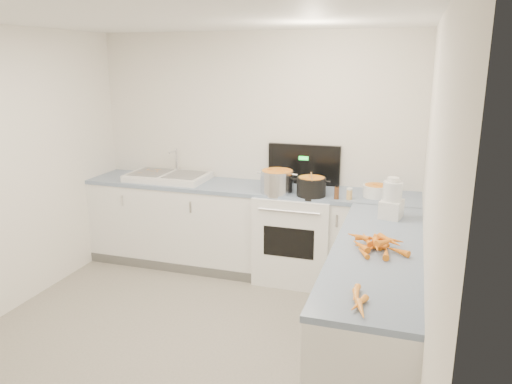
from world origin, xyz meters
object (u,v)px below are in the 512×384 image
(extract_bottle, at_px, (337,193))
(black_pot, at_px, (311,188))
(sink, at_px, (168,176))
(steel_pot, at_px, (277,182))
(food_processor, at_px, (392,201))
(mixing_bowl, at_px, (376,191))
(spice_jar, at_px, (349,195))
(stove, at_px, (296,234))

(extract_bottle, bearing_deg, black_pot, 170.20)
(sink, xyz_separation_m, steel_pot, (1.28, -0.16, 0.06))
(steel_pot, relative_size, food_processor, 0.96)
(steel_pot, xyz_separation_m, black_pot, (0.35, -0.02, -0.02))
(steel_pot, xyz_separation_m, food_processor, (1.12, -0.50, 0.05))
(sink, height_order, mixing_bowl, sink)
(mixing_bowl, xyz_separation_m, spice_jar, (-0.23, -0.17, -0.01))
(mixing_bowl, xyz_separation_m, extract_bottle, (-0.35, -0.19, 0.00))
(stove, height_order, sink, stove)
(steel_pot, height_order, black_pot, steel_pot)
(stove, relative_size, mixing_bowl, 5.48)
(extract_bottle, distance_m, spice_jar, 0.12)
(stove, distance_m, mixing_bowl, 0.93)
(stove, height_order, steel_pot, stove)
(food_processor, bearing_deg, sink, 164.68)
(stove, bearing_deg, sink, 179.38)
(stove, relative_size, steel_pot, 4.13)
(steel_pot, height_order, spice_jar, steel_pot)
(black_pot, distance_m, food_processor, 0.91)
(spice_jar, bearing_deg, steel_pot, 176.75)
(steel_pot, height_order, food_processor, food_processor)
(stove, relative_size, black_pot, 4.86)
(spice_jar, bearing_deg, black_pot, 176.71)
(spice_jar, bearing_deg, extract_bottle, -169.13)
(extract_bottle, bearing_deg, mixing_bowl, 29.27)
(steel_pot, relative_size, black_pot, 1.18)
(stove, bearing_deg, extract_bottle, -25.51)
(black_pot, height_order, mixing_bowl, black_pot)
(extract_bottle, height_order, food_processor, food_processor)
(stove, distance_m, spice_jar, 0.77)
(steel_pot, height_order, extract_bottle, steel_pot)
(black_pot, xyz_separation_m, spice_jar, (0.37, -0.02, -0.03))
(stove, height_order, spice_jar, stove)
(sink, relative_size, black_pot, 3.07)
(spice_jar, bearing_deg, mixing_bowl, 36.74)
(mixing_bowl, relative_size, spice_jar, 2.66)
(sink, bearing_deg, mixing_bowl, -0.63)
(sink, xyz_separation_m, extract_bottle, (1.88, -0.22, 0.02))
(mixing_bowl, bearing_deg, extract_bottle, -150.73)
(black_pot, distance_m, spice_jar, 0.37)
(mixing_bowl, height_order, spice_jar, mixing_bowl)
(black_pot, bearing_deg, food_processor, -31.95)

